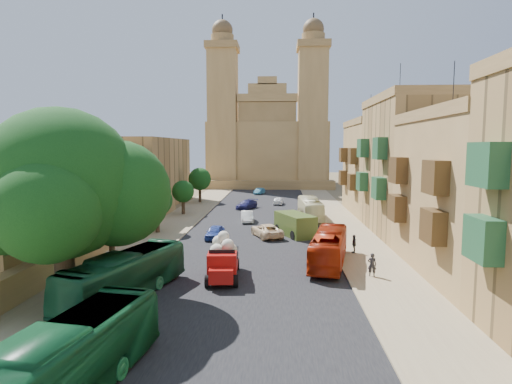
# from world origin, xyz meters

# --- Properties ---
(ground) EXTENTS (260.00, 260.00, 0.00)m
(ground) POSITION_xyz_m (0.00, 0.00, 0.00)
(ground) COLOR brown
(road_surface) EXTENTS (14.00, 140.00, 0.01)m
(road_surface) POSITION_xyz_m (0.00, 30.00, 0.01)
(road_surface) COLOR black
(road_surface) RESTS_ON ground
(sidewalk_east) EXTENTS (5.00, 140.00, 0.01)m
(sidewalk_east) POSITION_xyz_m (9.50, 30.00, 0.01)
(sidewalk_east) COLOR #907E5E
(sidewalk_east) RESTS_ON ground
(sidewalk_west) EXTENTS (5.00, 140.00, 0.01)m
(sidewalk_west) POSITION_xyz_m (-9.50, 30.00, 0.01)
(sidewalk_west) COLOR #907E5E
(sidewalk_west) RESTS_ON ground
(kerb_east) EXTENTS (0.25, 140.00, 0.12)m
(kerb_east) POSITION_xyz_m (7.00, 30.00, 0.06)
(kerb_east) COLOR #907E5E
(kerb_east) RESTS_ON ground
(kerb_west) EXTENTS (0.25, 140.00, 0.12)m
(kerb_west) POSITION_xyz_m (-7.00, 30.00, 0.06)
(kerb_west) COLOR #907E5E
(kerb_west) RESTS_ON ground
(townhouse_b) EXTENTS (9.00, 14.00, 14.90)m
(townhouse_b) POSITION_xyz_m (15.95, 11.00, 5.66)
(townhouse_b) COLOR #9A7745
(townhouse_b) RESTS_ON ground
(townhouse_c) EXTENTS (9.00, 14.00, 17.40)m
(townhouse_c) POSITION_xyz_m (15.95, 25.00, 6.91)
(townhouse_c) COLOR #A47F4A
(townhouse_c) RESTS_ON ground
(townhouse_d) EXTENTS (9.00, 14.00, 15.90)m
(townhouse_d) POSITION_xyz_m (15.95, 39.00, 6.16)
(townhouse_d) COLOR #9A7745
(townhouse_d) RESTS_ON ground
(west_wall) EXTENTS (1.00, 40.00, 1.80)m
(west_wall) POSITION_xyz_m (-12.50, 20.00, 0.90)
(west_wall) COLOR #9A7745
(west_wall) RESTS_ON ground
(west_building_low) EXTENTS (10.00, 28.00, 8.40)m
(west_building_low) POSITION_xyz_m (-18.00, 18.00, 4.20)
(west_building_low) COLOR olive
(west_building_low) RESTS_ON ground
(west_building_mid) EXTENTS (10.00, 22.00, 10.00)m
(west_building_mid) POSITION_xyz_m (-18.00, 44.00, 5.00)
(west_building_mid) COLOR #A47F4A
(west_building_mid) RESTS_ON ground
(church) EXTENTS (28.00, 22.50, 36.30)m
(church) POSITION_xyz_m (-0.00, 78.61, 9.52)
(church) COLOR #9A7745
(church) RESTS_ON ground
(ficus_tree) EXTENTS (10.87, 10.00, 10.87)m
(ficus_tree) POSITION_xyz_m (-9.40, 4.01, 6.42)
(ficus_tree) COLOR #36281B
(ficus_tree) RESTS_ON ground
(street_tree_a) EXTENTS (3.67, 3.67, 5.65)m
(street_tree_a) POSITION_xyz_m (-10.00, 12.00, 3.79)
(street_tree_a) COLOR #36281B
(street_tree_a) RESTS_ON ground
(street_tree_b) EXTENTS (3.17, 3.17, 4.88)m
(street_tree_b) POSITION_xyz_m (-10.00, 24.00, 3.26)
(street_tree_b) COLOR #36281B
(street_tree_b) RESTS_ON ground
(street_tree_c) EXTENTS (2.87, 2.87, 4.41)m
(street_tree_c) POSITION_xyz_m (-10.00, 36.00, 2.94)
(street_tree_c) COLOR #36281B
(street_tree_c) RESTS_ON ground
(street_tree_d) EXTENTS (3.56, 3.56, 5.47)m
(street_tree_d) POSITION_xyz_m (-10.00, 48.00, 3.66)
(street_tree_d) COLOR #36281B
(street_tree_d) RESTS_ON ground
(red_truck) EXTENTS (2.39, 5.31, 3.03)m
(red_truck) POSITION_xyz_m (-1.32, 9.08, 1.33)
(red_truck) COLOR #AC110D
(red_truck) RESTS_ON ground
(olive_pickup) EXTENTS (4.17, 5.68, 2.15)m
(olive_pickup) POSITION_xyz_m (4.00, 23.24, 1.05)
(olive_pickup) COLOR #40541F
(olive_pickup) RESTS_ON ground
(bus_green_south) EXTENTS (4.00, 10.31, 2.80)m
(bus_green_south) POSITION_xyz_m (-4.92, -5.34, 1.40)
(bus_green_south) COLOR #145B2F
(bus_green_south) RESTS_ON ground
(bus_green_north) EXTENTS (5.07, 9.87, 2.68)m
(bus_green_north) POSITION_xyz_m (-6.50, 5.07, 1.34)
(bus_green_north) COLOR #1B5C37
(bus_green_north) RESTS_ON ground
(bus_red_east) EXTENTS (3.91, 9.33, 2.53)m
(bus_red_east) POSITION_xyz_m (6.11, 12.76, 1.27)
(bus_red_east) COLOR #A3220A
(bus_red_east) RESTS_ON ground
(bus_cream_east) EXTENTS (2.58, 9.38, 2.59)m
(bus_cream_east) POSITION_xyz_m (6.22, 32.94, 1.29)
(bus_cream_east) COLOR beige
(bus_cream_east) RESTS_ON ground
(car_blue_a) EXTENTS (1.69, 3.73, 1.24)m
(car_blue_a) POSITION_xyz_m (-3.67, 21.29, 0.62)
(car_blue_a) COLOR #2E49A3
(car_blue_a) RESTS_ON ground
(car_white_a) EXTENTS (1.75, 3.93, 1.25)m
(car_white_a) POSITION_xyz_m (-1.27, 30.54, 0.63)
(car_white_a) COLOR white
(car_white_a) RESTS_ON ground
(car_cream) EXTENTS (3.64, 5.07, 1.28)m
(car_cream) POSITION_xyz_m (1.22, 22.31, 0.64)
(car_cream) COLOR beige
(car_cream) RESTS_ON ground
(car_dkblue) EXTENTS (3.31, 4.57, 1.23)m
(car_dkblue) POSITION_xyz_m (-2.11, 41.28, 0.61)
(car_dkblue) COLOR navy
(car_dkblue) RESTS_ON ground
(car_white_b) EXTENTS (1.82, 3.51, 1.14)m
(car_white_b) POSITION_xyz_m (2.40, 45.99, 0.57)
(car_white_b) COLOR white
(car_white_b) RESTS_ON ground
(car_blue_b) EXTENTS (2.10, 3.65, 1.14)m
(car_blue_b) POSITION_xyz_m (-1.11, 60.10, 0.57)
(car_blue_b) COLOR teal
(car_blue_b) RESTS_ON ground
(pedestrian_a) EXTENTS (0.66, 0.53, 1.60)m
(pedestrian_a) POSITION_xyz_m (8.66, 9.94, 0.80)
(pedestrian_a) COLOR #272527
(pedestrian_a) RESTS_ON ground
(pedestrian_c) EXTENTS (0.41, 0.91, 1.53)m
(pedestrian_c) POSITION_xyz_m (8.58, 16.36, 0.76)
(pedestrian_c) COLOR #343537
(pedestrian_c) RESTS_ON ground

